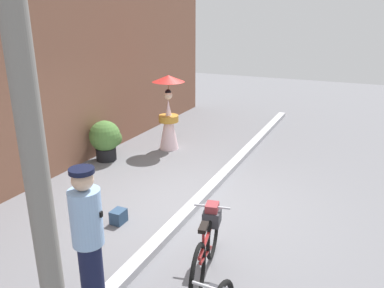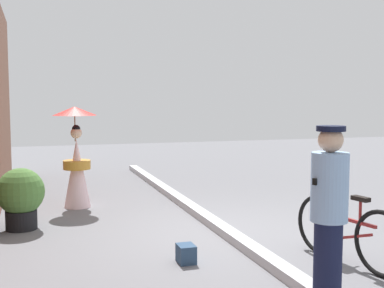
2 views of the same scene
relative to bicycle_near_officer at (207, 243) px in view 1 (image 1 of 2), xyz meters
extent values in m
plane|color=slate|center=(1.60, 0.89, -0.45)|extent=(30.00, 30.00, 0.00)
cube|color=brown|center=(1.60, 4.27, 1.50)|extent=(14.00, 0.40, 3.90)
cube|color=#B2B2B7|center=(1.60, 0.89, -0.39)|extent=(14.00, 0.20, 0.12)
torus|color=black|center=(0.39, 0.08, -0.07)|extent=(0.75, 0.20, 0.75)
torus|color=black|center=(-0.55, -0.11, -0.07)|extent=(0.75, 0.20, 0.75)
cube|color=maroon|center=(-0.08, -0.02, 0.09)|extent=(0.80, 0.20, 0.04)
cube|color=maroon|center=(-0.08, -0.02, -0.12)|extent=(0.70, 0.17, 0.26)
cylinder|color=maroon|center=(-0.24, -0.05, 0.22)|extent=(0.03, 0.03, 0.32)
cube|color=black|center=(-0.24, -0.05, 0.37)|extent=(0.23, 0.13, 0.05)
cylinder|color=silver|center=(0.30, 0.06, 0.36)|extent=(0.13, 0.48, 0.03)
cube|color=#333338|center=(0.30, 0.06, 0.20)|extent=(0.30, 0.27, 0.20)
cube|color=maroon|center=(0.30, 0.06, 0.33)|extent=(0.23, 0.20, 0.14)
cylinder|color=#141938|center=(-1.10, 0.93, -0.03)|extent=(0.26, 0.26, 0.84)
cylinder|color=#8CB2E0|center=(-1.10, 0.93, 0.71)|extent=(0.34, 0.34, 0.63)
sphere|color=#D8B293|center=(-1.10, 0.93, 1.14)|extent=(0.23, 0.23, 0.23)
cylinder|color=black|center=(-1.10, 0.93, 1.24)|extent=(0.26, 0.26, 0.05)
cube|color=black|center=(-1.10, 0.93, 0.77)|extent=(0.11, 0.38, 0.06)
cone|color=silver|center=(4.13, 2.77, 0.18)|extent=(0.48, 0.48, 1.25)
cylinder|color=#C1842D|center=(4.13, 2.77, 0.33)|extent=(0.49, 0.49, 0.16)
sphere|color=beige|center=(4.13, 2.77, 0.90)|extent=(0.20, 0.20, 0.20)
sphere|color=black|center=(4.13, 2.77, 0.97)|extent=(0.15, 0.15, 0.15)
cylinder|color=olive|center=(4.18, 2.78, 1.02)|extent=(0.02, 0.02, 0.55)
cone|color=red|center=(4.18, 2.78, 1.30)|extent=(0.79, 0.79, 0.16)
cylinder|color=black|center=(2.80, 3.71, -0.30)|extent=(0.46, 0.46, 0.29)
sphere|color=#4C7A38|center=(2.80, 3.71, 0.13)|extent=(0.71, 0.71, 0.71)
sphere|color=#4C7A38|center=(2.98, 3.60, 0.04)|extent=(0.39, 0.39, 0.39)
cube|color=navy|center=(0.58, 1.79, -0.34)|extent=(0.25, 0.20, 0.22)
cube|color=#243951|center=(0.58, 1.73, -0.29)|extent=(0.21, 0.07, 0.08)
cylinder|color=slate|center=(-2.08, 0.45, 1.95)|extent=(0.18, 0.18, 4.80)
camera|label=1|loc=(-3.83, -1.57, 2.72)|focal=35.53mm
camera|label=2|loc=(-4.93, 3.47, 1.50)|focal=46.07mm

